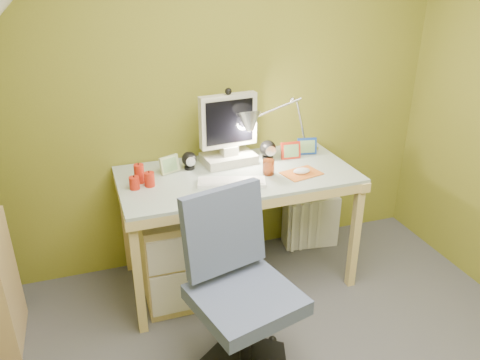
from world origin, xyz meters
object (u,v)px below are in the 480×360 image
object	(u,v)px
desk	(237,227)
monitor	(228,123)
task_chair	(246,296)
desk_lamp	(293,113)
radiator	(310,220)

from	to	relation	value
desk	monitor	size ratio (longest dim) A/B	2.70
desk	task_chair	xyz separation A→B (m)	(-0.22, -0.81, 0.10)
desk_lamp	monitor	bearing A→B (deg)	173.12
desk_lamp	radiator	xyz separation A→B (m)	(0.22, 0.05, -0.89)
monitor	task_chair	distance (m)	1.17
desk	monitor	world-z (taller)	monitor
desk	monitor	bearing A→B (deg)	89.08
task_chair	radiator	world-z (taller)	task_chair
radiator	desk_lamp	bearing A→B (deg)	-159.52
monitor	desk_lamp	distance (m)	0.45
monitor	radiator	distance (m)	1.09
desk_lamp	task_chair	distance (m)	1.34
desk	desk_lamp	size ratio (longest dim) A/B	2.47
monitor	radiator	size ratio (longest dim) A/B	1.34
monitor	task_chair	bearing A→B (deg)	-108.69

